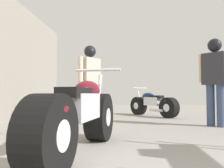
{
  "coord_description": "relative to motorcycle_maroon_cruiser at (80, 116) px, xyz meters",
  "views": [
    {
      "loc": [
        -0.19,
        -0.16,
        0.62
      ],
      "look_at": [
        -0.5,
        3.89,
        0.8
      ],
      "focal_mm": 37.17,
      "sensor_mm": 36.0,
      "label": 1
    }
  ],
  "objects": [
    {
      "name": "motorcycle_black_naked",
      "position": [
        1.17,
        4.21,
        -0.06
      ],
      "size": [
        1.25,
        1.49,
        0.82
      ],
      "color": "black",
      "rests_on": "ground_plane"
    },
    {
      "name": "mechanic_with_helmet",
      "position": [
        -0.34,
        2.52,
        0.61
      ],
      "size": [
        0.45,
        0.6,
        1.66
      ],
      "color": "#384766",
      "rests_on": "ground_plane"
    },
    {
      "name": "motorcycle_maroon_cruiser",
      "position": [
        0.0,
        0.0,
        0.0
      ],
      "size": [
        0.66,
        2.06,
        0.96
      ],
      "color": "black",
      "rests_on": "ground_plane"
    },
    {
      "name": "ground_plane",
      "position": [
        0.71,
        1.73,
        -0.39
      ],
      "size": [
        18.95,
        18.95,
        0.0
      ],
      "primitive_type": "plane",
      "color": "gray"
    },
    {
      "name": "mechanic_in_blue",
      "position": [
        2.17,
        2.24,
        0.63
      ],
      "size": [
        0.55,
        0.55,
        1.7
      ],
      "color": "#384766",
      "rests_on": "ground_plane"
    }
  ]
}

